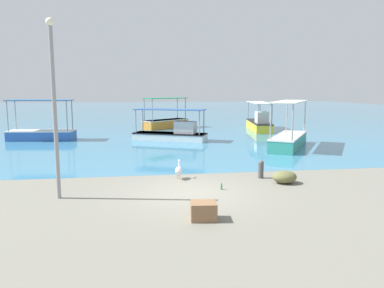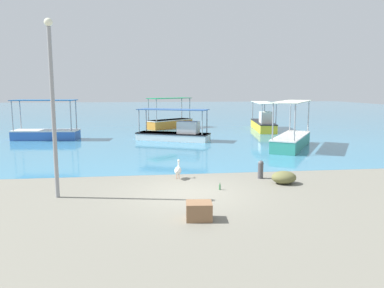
{
  "view_description": "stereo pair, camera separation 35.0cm",
  "coord_description": "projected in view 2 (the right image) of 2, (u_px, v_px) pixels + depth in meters",
  "views": [
    {
      "loc": [
        -1.87,
        -13.08,
        3.77
      ],
      "look_at": [
        0.55,
        3.41,
        1.29
      ],
      "focal_mm": 35.0,
      "sensor_mm": 36.0,
      "label": 1
    },
    {
      "loc": [
        -1.52,
        -13.13,
        3.77
      ],
      "look_at": [
        0.55,
        3.41,
        1.29
      ],
      "focal_mm": 35.0,
      "sensor_mm": 36.0,
      "label": 2
    }
  ],
  "objects": [
    {
      "name": "fishing_boat_center",
      "position": [
        291.0,
        139.0,
        23.83
      ],
      "size": [
        4.4,
        5.76,
        2.97
      ],
      "color": "teal",
      "rests_on": "harbor_water"
    },
    {
      "name": "mooring_bollard",
      "position": [
        261.0,
        169.0,
        15.76
      ],
      "size": [
        0.24,
        0.24,
        0.77
      ],
      "color": "#47474C",
      "rests_on": "ground"
    },
    {
      "name": "glass_bottle",
      "position": [
        220.0,
        187.0,
        14.02
      ],
      "size": [
        0.07,
        0.07,
        0.27
      ],
      "color": "#3F7F4C",
      "rests_on": "ground"
    },
    {
      "name": "fishing_boat_far_left",
      "position": [
        176.0,
        133.0,
        27.25
      ],
      "size": [
        5.51,
        3.62,
        2.28
      ],
      "color": "white",
      "rests_on": "harbor_water"
    },
    {
      "name": "ground",
      "position": [
        189.0,
        193.0,
        13.62
      ],
      "size": [
        120.0,
        120.0,
        0.0
      ],
      "primitive_type": "plane",
      "color": "slate"
    },
    {
      "name": "fishing_boat_far_right",
      "position": [
        170.0,
        122.0,
        35.87
      ],
      "size": [
        4.67,
        4.06,
        2.87
      ],
      "color": "orange",
      "rests_on": "harbor_water"
    },
    {
      "name": "lamp_post",
      "position": [
        53.0,
        100.0,
        12.58
      ],
      "size": [
        0.28,
        0.28,
        6.05
      ],
      "color": "gray",
      "rests_on": "ground"
    },
    {
      "name": "fishing_boat_near_right",
      "position": [
        46.0,
        132.0,
        27.78
      ],
      "size": [
        4.87,
        2.15,
        2.94
      ],
      "color": "#3361B6",
      "rests_on": "harbor_water"
    },
    {
      "name": "harbor_water",
      "position": [
        155.0,
        112.0,
        60.73
      ],
      "size": [
        110.0,
        90.0,
        0.0
      ],
      "primitive_type": "cube",
      "color": "teal",
      "rests_on": "ground"
    },
    {
      "name": "cargo_crate",
      "position": [
        199.0,
        211.0,
        10.82
      ],
      "size": [
        0.8,
        0.7,
        0.51
      ],
      "primitive_type": "cube",
      "rotation": [
        0.0,
        0.0,
        6.19
      ],
      "color": "#866041",
      "rests_on": "ground"
    },
    {
      "name": "pelican",
      "position": [
        178.0,
        170.0,
        15.7
      ],
      "size": [
        0.42,
        0.8,
        0.8
      ],
      "color": "#E0997A",
      "rests_on": "ground"
    },
    {
      "name": "net_pile",
      "position": [
        284.0,
        177.0,
        14.92
      ],
      "size": [
        0.98,
        0.84,
        0.5
      ],
      "primitive_type": "ellipsoid",
      "color": "brown",
      "rests_on": "ground"
    },
    {
      "name": "fishing_boat_outer",
      "position": [
        263.0,
        123.0,
        33.91
      ],
      "size": [
        2.48,
        6.68,
        2.52
      ],
      "color": "gold",
      "rests_on": "harbor_water"
    }
  ]
}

